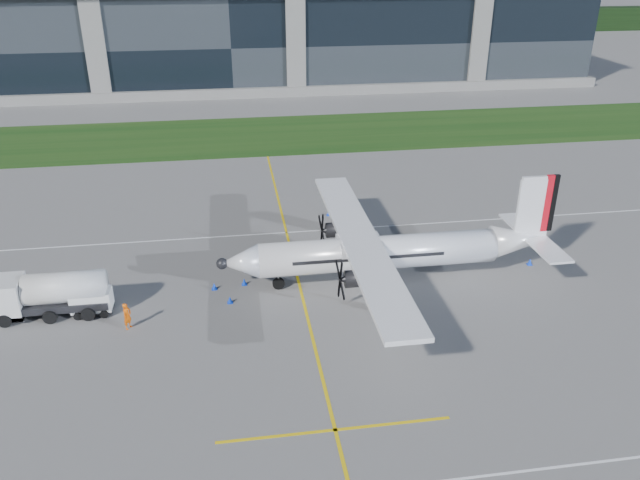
{
  "coord_description": "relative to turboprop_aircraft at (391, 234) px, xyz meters",
  "views": [
    {
      "loc": [
        -1.41,
        -29.83,
        22.21
      ],
      "look_at": [
        4.75,
        10.57,
        2.68
      ],
      "focal_mm": 35.0,
      "sensor_mm": 36.0,
      "label": 1
    }
  ],
  "objects": [
    {
      "name": "ground_crew_person",
      "position": [
        -17.94,
        -3.54,
        -2.72
      ],
      "size": [
        0.95,
        1.03,
        2.06
      ],
      "primitive_type": "imported",
      "rotation": [
        0.0,
        0.0,
        1.01
      ],
      "color": "#F25907",
      "rests_on": "ground"
    },
    {
      "name": "yellow_taxiway_centerline",
      "position": [
        -6.51,
        1.38,
        -3.74
      ],
      "size": [
        0.2,
        70.0,
        0.01
      ],
      "primitive_type": "cube",
      "color": "yellow",
      "rests_on": "ground"
    },
    {
      "name": "ground",
      "position": [
        -9.51,
        31.38,
        -3.75
      ],
      "size": [
        400.0,
        400.0,
        0.0
      ],
      "primitive_type": "plane",
      "color": "#62605D",
      "rests_on": "ground"
    },
    {
      "name": "terminal_building",
      "position": [
        -9.51,
        71.38,
        3.75
      ],
      "size": [
        120.0,
        20.0,
        15.0
      ],
      "primitive_type": "cube",
      "color": "black",
      "rests_on": "ground"
    },
    {
      "name": "tree_line",
      "position": [
        -9.51,
        131.38,
        -0.75
      ],
      "size": [
        400.0,
        6.0,
        6.0
      ],
      "primitive_type": "cube",
      "color": "black",
      "rests_on": "ground"
    },
    {
      "name": "baggage_tug",
      "position": [
        -20.48,
        -1.3,
        -2.92
      ],
      "size": [
        2.75,
        1.65,
        1.65
      ],
      "primitive_type": null,
      "color": "white",
      "rests_on": "ground"
    },
    {
      "name": "safety_cone_tail",
      "position": [
        11.24,
        0.77,
        -3.5
      ],
      "size": [
        0.36,
        0.36,
        0.5
      ],
      "primitive_type": "cone",
      "color": "#0C38D7",
      "rests_on": "ground"
    },
    {
      "name": "safety_cone_fwd",
      "position": [
        -12.55,
        0.62,
        -3.5
      ],
      "size": [
        0.36,
        0.36,
        0.5
      ],
      "primitive_type": "cone",
      "color": "#0C38D7",
      "rests_on": "ground"
    },
    {
      "name": "grass_strip",
      "position": [
        -9.51,
        39.38,
        -3.73
      ],
      "size": [
        400.0,
        18.0,
        0.04
      ],
      "primitive_type": "cube",
      "color": "#153A10",
      "rests_on": "ground"
    },
    {
      "name": "safety_cone_stbdwing",
      "position": [
        -2.37,
        12.48,
        -3.5
      ],
      "size": [
        0.36,
        0.36,
        0.5
      ],
      "primitive_type": "cone",
      "color": "#0C38D7",
      "rests_on": "ground"
    },
    {
      "name": "fuel_tanker_truck",
      "position": [
        -23.68,
        -1.06,
        -2.27
      ],
      "size": [
        7.89,
        2.56,
        2.96
      ],
      "primitive_type": null,
      "color": "silver",
      "rests_on": "ground"
    },
    {
      "name": "safety_cone_nose_port",
      "position": [
        -11.48,
        -1.41,
        -3.5
      ],
      "size": [
        0.36,
        0.36,
        0.5
      ],
      "primitive_type": "cone",
      "color": "#0C38D7",
      "rests_on": "ground"
    },
    {
      "name": "safety_cone_nose_stbd",
      "position": [
        -10.42,
        0.95,
        -3.5
      ],
      "size": [
        0.36,
        0.36,
        0.5
      ],
      "primitive_type": "cone",
      "color": "#0C38D7",
      "rests_on": "ground"
    },
    {
      "name": "turboprop_aircraft",
      "position": [
        0.0,
        0.0,
        0.0
      ],
      "size": [
        24.09,
        24.98,
        7.49
      ],
      "primitive_type": null,
      "color": "white",
      "rests_on": "ground"
    }
  ]
}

